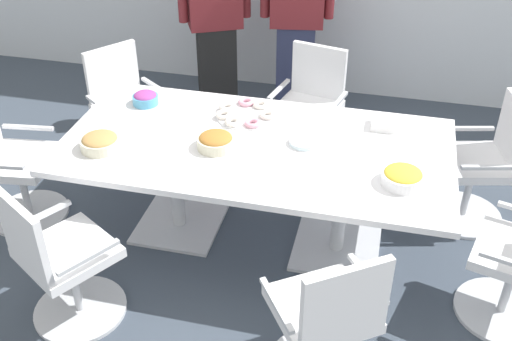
{
  "coord_description": "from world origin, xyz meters",
  "views": [
    {
      "loc": [
        0.75,
        -3.13,
        2.72
      ],
      "look_at": [
        0.0,
        0.0,
        0.55
      ],
      "focal_mm": 42.94,
      "sensor_mm": 36.0,
      "label": 1
    }
  ],
  "objects_px": {
    "snack_bowl_cookies": "(100,142)",
    "office_chair_1": "(481,169)",
    "snack_bowl_chips_yellow": "(403,177)",
    "plate_stack": "(304,142)",
    "office_chair_3": "(127,113)",
    "donut_platter": "(245,114)",
    "snack_bowl_candy_mix": "(145,98)",
    "napkin_pile": "(384,123)",
    "office_chair_4": "(11,167)",
    "snack_bowl_pretzels": "(216,141)",
    "person_standing_0": "(215,17)",
    "conference_table": "(256,161)",
    "person_standing_1": "(297,15)",
    "office_chair_2": "(309,113)",
    "office_chair_5": "(61,264)",
    "office_chair_6": "(326,324)"
  },
  "relations": [
    {
      "from": "person_standing_0",
      "to": "person_standing_1",
      "type": "xyz_separation_m",
      "value": [
        0.67,
        0.13,
        0.03
      ]
    },
    {
      "from": "snack_bowl_chips_yellow",
      "to": "office_chair_1",
      "type": "bearing_deg",
      "value": 56.34
    },
    {
      "from": "snack_bowl_candy_mix",
      "to": "plate_stack",
      "type": "bearing_deg",
      "value": -13.3
    },
    {
      "from": "snack_bowl_candy_mix",
      "to": "napkin_pile",
      "type": "distance_m",
      "value": 1.61
    },
    {
      "from": "office_chair_2",
      "to": "snack_bowl_cookies",
      "type": "height_order",
      "value": "office_chair_2"
    },
    {
      "from": "snack_bowl_candy_mix",
      "to": "donut_platter",
      "type": "relative_size",
      "value": 0.44
    },
    {
      "from": "napkin_pile",
      "to": "office_chair_4",
      "type": "bearing_deg",
      "value": -167.72
    },
    {
      "from": "snack_bowl_cookies",
      "to": "office_chair_1",
      "type": "bearing_deg",
      "value": 20.27
    },
    {
      "from": "office_chair_2",
      "to": "snack_bowl_candy_mix",
      "type": "xyz_separation_m",
      "value": [
        -1.03,
        -0.77,
        0.39
      ]
    },
    {
      "from": "office_chair_2",
      "to": "office_chair_5",
      "type": "height_order",
      "value": "same"
    },
    {
      "from": "snack_bowl_chips_yellow",
      "to": "plate_stack",
      "type": "distance_m",
      "value": 0.67
    },
    {
      "from": "person_standing_1",
      "to": "plate_stack",
      "type": "xyz_separation_m",
      "value": [
        0.36,
        -1.69,
        -0.19
      ]
    },
    {
      "from": "snack_bowl_chips_yellow",
      "to": "donut_platter",
      "type": "distance_m",
      "value": 1.18
    },
    {
      "from": "snack_bowl_chips_yellow",
      "to": "snack_bowl_candy_mix",
      "type": "bearing_deg",
      "value": 162.3
    },
    {
      "from": "office_chair_6",
      "to": "napkin_pile",
      "type": "distance_m",
      "value": 1.47
    },
    {
      "from": "snack_bowl_pretzels",
      "to": "plate_stack",
      "type": "relative_size",
      "value": 1.27
    },
    {
      "from": "donut_platter",
      "to": "napkin_pile",
      "type": "height_order",
      "value": "napkin_pile"
    },
    {
      "from": "snack_bowl_chips_yellow",
      "to": "napkin_pile",
      "type": "distance_m",
      "value": 0.63
    },
    {
      "from": "office_chair_3",
      "to": "person_standing_0",
      "type": "bearing_deg",
      "value": -173.74
    },
    {
      "from": "office_chair_5",
      "to": "office_chair_6",
      "type": "bearing_deg",
      "value": 28.19
    },
    {
      "from": "person_standing_0",
      "to": "snack_bowl_pretzels",
      "type": "height_order",
      "value": "person_standing_0"
    },
    {
      "from": "office_chair_4",
      "to": "snack_bowl_chips_yellow",
      "type": "relative_size",
      "value": 3.81
    },
    {
      "from": "snack_bowl_candy_mix",
      "to": "snack_bowl_pretzels",
      "type": "bearing_deg",
      "value": -34.56
    },
    {
      "from": "office_chair_3",
      "to": "donut_platter",
      "type": "bearing_deg",
      "value": 104.05
    },
    {
      "from": "snack_bowl_pretzels",
      "to": "snack_bowl_chips_yellow",
      "type": "xyz_separation_m",
      "value": [
        1.12,
        -0.12,
        0.0
      ]
    },
    {
      "from": "office_chair_2",
      "to": "donut_platter",
      "type": "distance_m",
      "value": 0.91
    },
    {
      "from": "person_standing_0",
      "to": "office_chair_1",
      "type": "bearing_deg",
      "value": 127.97
    },
    {
      "from": "plate_stack",
      "to": "person_standing_1",
      "type": "bearing_deg",
      "value": 102.07
    },
    {
      "from": "office_chair_2",
      "to": "plate_stack",
      "type": "relative_size",
      "value": 5.05
    },
    {
      "from": "office_chair_4",
      "to": "donut_platter",
      "type": "distance_m",
      "value": 1.65
    },
    {
      "from": "office_chair_4",
      "to": "snack_bowl_candy_mix",
      "type": "relative_size",
      "value": 5.19
    },
    {
      "from": "snack_bowl_chips_yellow",
      "to": "snack_bowl_pretzels",
      "type": "bearing_deg",
      "value": 173.71
    },
    {
      "from": "snack_bowl_cookies",
      "to": "snack_bowl_candy_mix",
      "type": "height_order",
      "value": "snack_bowl_cookies"
    },
    {
      "from": "office_chair_5",
      "to": "donut_platter",
      "type": "distance_m",
      "value": 1.51
    },
    {
      "from": "office_chair_4",
      "to": "snack_bowl_pretzels",
      "type": "bearing_deg",
      "value": 84.18
    },
    {
      "from": "snack_bowl_chips_yellow",
      "to": "plate_stack",
      "type": "bearing_deg",
      "value": 154.53
    },
    {
      "from": "office_chair_3",
      "to": "donut_platter",
      "type": "relative_size",
      "value": 2.27
    },
    {
      "from": "person_standing_0",
      "to": "snack_bowl_chips_yellow",
      "type": "height_order",
      "value": "person_standing_0"
    },
    {
      "from": "plate_stack",
      "to": "office_chair_3",
      "type": "bearing_deg",
      "value": 155.26
    },
    {
      "from": "office_chair_1",
      "to": "person_standing_0",
      "type": "bearing_deg",
      "value": 50.94
    },
    {
      "from": "snack_bowl_pretzels",
      "to": "napkin_pile",
      "type": "relative_size",
      "value": 1.49
    },
    {
      "from": "snack_bowl_pretzels",
      "to": "donut_platter",
      "type": "xyz_separation_m",
      "value": [
        0.07,
        0.43,
        -0.03
      ]
    },
    {
      "from": "snack_bowl_candy_mix",
      "to": "napkin_pile",
      "type": "height_order",
      "value": "snack_bowl_candy_mix"
    },
    {
      "from": "office_chair_6",
      "to": "snack_bowl_cookies",
      "type": "distance_m",
      "value": 1.73
    },
    {
      "from": "person_standing_0",
      "to": "plate_stack",
      "type": "relative_size",
      "value": 9.8
    },
    {
      "from": "office_chair_1",
      "to": "napkin_pile",
      "type": "bearing_deg",
      "value": 92.42
    },
    {
      "from": "snack_bowl_pretzels",
      "to": "office_chair_4",
      "type": "bearing_deg",
      "value": -178.45
    },
    {
      "from": "conference_table",
      "to": "snack_bowl_cookies",
      "type": "height_order",
      "value": "snack_bowl_cookies"
    },
    {
      "from": "conference_table",
      "to": "person_standing_1",
      "type": "relative_size",
      "value": 1.32
    },
    {
      "from": "office_chair_5",
      "to": "plate_stack",
      "type": "distance_m",
      "value": 1.58
    }
  ]
}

